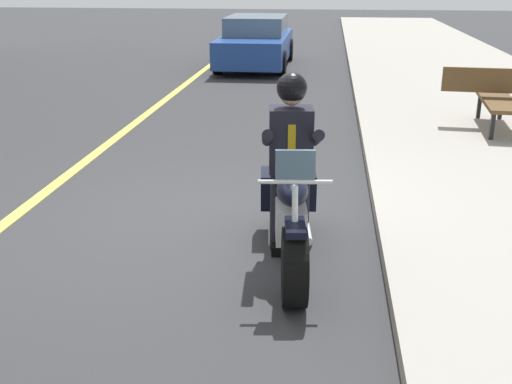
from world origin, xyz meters
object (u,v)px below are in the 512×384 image
object	(u,v)px
motorcycle_main	(291,214)
bench_sidewalk	(499,94)
rider_main	(291,149)
car_silver	(256,42)

from	to	relation	value
motorcycle_main	bench_sidewalk	world-z (taller)	motorcycle_main
rider_main	car_silver	xyz separation A→B (m)	(-12.30, -1.76, -0.35)
rider_main	car_silver	distance (m)	12.43
bench_sidewalk	car_silver	bearing A→B (deg)	-146.89
motorcycle_main	car_silver	xyz separation A→B (m)	(-12.49, -1.78, 0.24)
rider_main	bench_sidewalk	size ratio (longest dim) A/B	0.95
rider_main	car_silver	size ratio (longest dim) A/B	0.38
motorcycle_main	car_silver	world-z (taller)	car_silver
bench_sidewalk	rider_main	bearing A→B (deg)	-32.50
rider_main	bench_sidewalk	distance (m)	5.77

